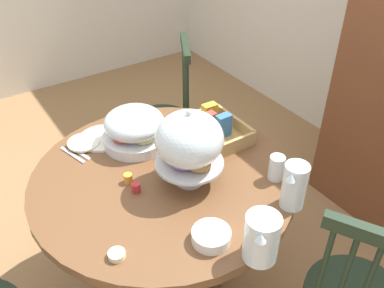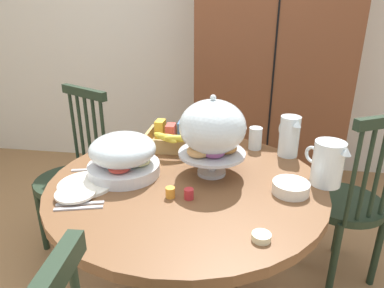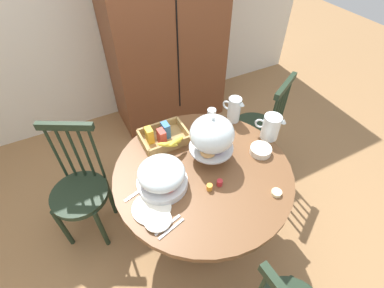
# 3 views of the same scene
# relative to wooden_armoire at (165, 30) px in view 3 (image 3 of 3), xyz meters

# --- Properties ---
(ground_plane) EXTENTS (10.00, 10.00, 0.00)m
(ground_plane) POSITION_rel_wooden_armoire_xyz_m (-0.52, -1.50, -0.98)
(ground_plane) COLOR #997047
(wooden_armoire) EXTENTS (1.18, 0.60, 1.96)m
(wooden_armoire) POSITION_rel_wooden_armoire_xyz_m (0.00, 0.00, 0.00)
(wooden_armoire) COLOR brown
(wooden_armoire) RESTS_ON ground_plane
(dining_table) EXTENTS (1.12, 1.12, 0.74)m
(dining_table) POSITION_rel_wooden_armoire_xyz_m (-0.40, -1.48, -0.47)
(dining_table) COLOR brown
(dining_table) RESTS_ON ground_plane
(windsor_chair_near_window) EXTENTS (0.45, 0.45, 0.97)m
(windsor_chair_near_window) POSITION_rel_wooden_armoire_xyz_m (0.37, -1.09, -0.53)
(windsor_chair_near_window) COLOR #1E2D1E
(windsor_chair_near_window) RESTS_ON ground_plane
(windsor_chair_by_cabinet) EXTENTS (0.45, 0.45, 0.97)m
(windsor_chair_by_cabinet) POSITION_rel_wooden_armoire_xyz_m (-1.14, -1.05, -0.53)
(windsor_chair_by_cabinet) COLOR #1E2D1E
(windsor_chair_by_cabinet) RESTS_ON ground_plane
(pastry_stand_with_dome) EXTENTS (0.28, 0.28, 0.34)m
(pastry_stand_with_dome) POSITION_rel_wooden_armoire_xyz_m (-0.30, -1.41, -0.05)
(pastry_stand_with_dome) COLOR silver
(pastry_stand_with_dome) RESTS_ON dining_table
(fruit_platter_covered) EXTENTS (0.30, 0.30, 0.18)m
(fruit_platter_covered) POSITION_rel_wooden_armoire_xyz_m (-0.67, -1.47, -0.16)
(fruit_platter_covered) COLOR silver
(fruit_platter_covered) RESTS_ON dining_table
(orange_juice_pitcher) EXTENTS (0.15, 0.17, 0.18)m
(orange_juice_pitcher) POSITION_rel_wooden_armoire_xyz_m (0.15, -1.43, -0.16)
(orange_juice_pitcher) COLOR silver
(orange_juice_pitcher) RESTS_ON dining_table
(milk_pitcher) EXTENTS (0.09, 0.17, 0.19)m
(milk_pitcher) POSITION_rel_wooden_armoire_xyz_m (0.03, -1.16, -0.16)
(milk_pitcher) COLOR silver
(milk_pitcher) RESTS_ON dining_table
(cereal_basket) EXTENTS (0.32, 0.30, 0.12)m
(cereal_basket) POSITION_rel_wooden_armoire_xyz_m (-0.52, -1.14, -0.20)
(cereal_basket) COLOR tan
(cereal_basket) RESTS_ON dining_table
(china_plate_large) EXTENTS (0.22, 0.22, 0.01)m
(china_plate_large) POSITION_rel_wooden_armoire_xyz_m (-0.79, -1.59, -0.24)
(china_plate_large) COLOR white
(china_plate_large) RESTS_ON dining_table
(china_plate_small) EXTENTS (0.15, 0.15, 0.01)m
(china_plate_small) POSITION_rel_wooden_armoire_xyz_m (-0.79, -1.68, -0.23)
(china_plate_small) COLOR white
(china_plate_small) RESTS_ON china_plate_large
(cereal_bowl) EXTENTS (0.14, 0.14, 0.04)m
(cereal_bowl) POSITION_rel_wooden_armoire_xyz_m (0.01, -1.52, -0.22)
(cereal_bowl) COLOR white
(cereal_bowl) RESTS_ON dining_table
(drinking_glass) EXTENTS (0.06, 0.06, 0.11)m
(drinking_glass) POSITION_rel_wooden_armoire_xyz_m (-0.12, -1.10, -0.19)
(drinking_glass) COLOR silver
(drinking_glass) RESTS_ON dining_table
(butter_dish) EXTENTS (0.06, 0.06, 0.02)m
(butter_dish) POSITION_rel_wooden_armoire_xyz_m (-0.11, -1.83, -0.23)
(butter_dish) COLOR beige
(butter_dish) RESTS_ON dining_table
(jam_jar_strawberry) EXTENTS (0.04, 0.04, 0.04)m
(jam_jar_strawberry) POSITION_rel_wooden_armoire_xyz_m (-0.37, -1.62, -0.22)
(jam_jar_strawberry) COLOR #B7282D
(jam_jar_strawberry) RESTS_ON dining_table
(jam_jar_apricot) EXTENTS (0.04, 0.04, 0.04)m
(jam_jar_apricot) POSITION_rel_wooden_armoire_xyz_m (-0.44, -1.62, -0.22)
(jam_jar_apricot) COLOR orange
(jam_jar_apricot) RESTS_ON dining_table
(table_knife) EXTENTS (0.17, 0.06, 0.01)m
(table_knife) POSITION_rel_wooden_armoire_xyz_m (-0.75, -1.72, -0.24)
(table_knife) COLOR silver
(table_knife) RESTS_ON dining_table
(dinner_fork) EXTENTS (0.17, 0.06, 0.01)m
(dinner_fork) POSITION_rel_wooden_armoire_xyz_m (-0.74, -1.75, -0.24)
(dinner_fork) COLOR silver
(dinner_fork) RESTS_ON dining_table
(soup_spoon) EXTENTS (0.17, 0.06, 0.01)m
(soup_spoon) POSITION_rel_wooden_armoire_xyz_m (-0.82, -1.45, -0.24)
(soup_spoon) COLOR silver
(soup_spoon) RESTS_ON dining_table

